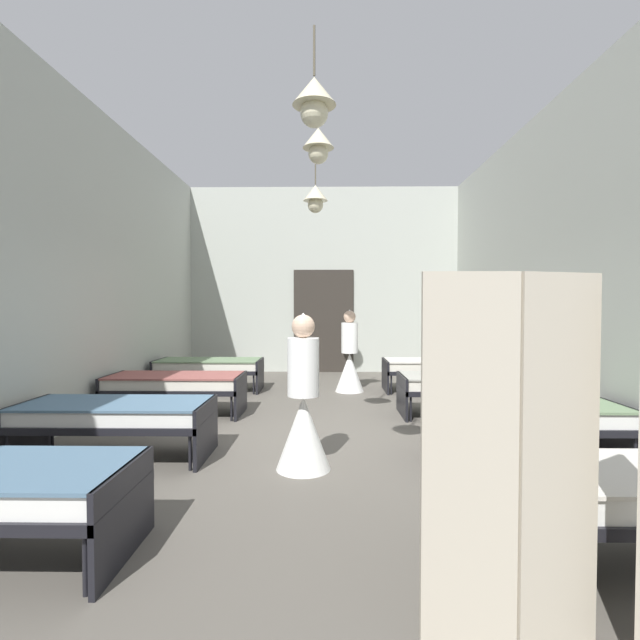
% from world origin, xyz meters
% --- Properties ---
extents(ground_plane, '(6.85, 11.25, 0.10)m').
position_xyz_m(ground_plane, '(0.00, 0.00, -0.05)').
color(ground_plane, '#59544C').
extents(room_shell, '(6.65, 10.85, 4.34)m').
position_xyz_m(room_shell, '(-0.00, 1.31, 2.18)').
color(room_shell, '#B2B7AD').
rests_on(room_shell, ground).
extents(bed_left_row_1, '(1.90, 0.84, 0.57)m').
position_xyz_m(bed_left_row_1, '(-2.08, -0.95, 0.44)').
color(bed_left_row_1, black).
rests_on(bed_left_row_1, ground).
extents(bed_right_row_1, '(1.90, 0.84, 0.57)m').
position_xyz_m(bed_right_row_1, '(2.08, -0.95, 0.44)').
color(bed_right_row_1, black).
rests_on(bed_right_row_1, ground).
extents(bed_left_row_2, '(1.90, 0.84, 0.57)m').
position_xyz_m(bed_left_row_2, '(-2.08, 0.95, 0.44)').
color(bed_left_row_2, black).
rests_on(bed_left_row_2, ground).
extents(bed_right_row_2, '(1.90, 0.84, 0.57)m').
position_xyz_m(bed_right_row_2, '(2.08, 0.95, 0.44)').
color(bed_right_row_2, black).
rests_on(bed_right_row_2, ground).
extents(bed_left_row_3, '(1.90, 0.84, 0.57)m').
position_xyz_m(bed_left_row_3, '(-2.08, 2.85, 0.44)').
color(bed_left_row_3, black).
rests_on(bed_left_row_3, ground).
extents(bed_right_row_3, '(1.90, 0.84, 0.57)m').
position_xyz_m(bed_right_row_3, '(2.08, 2.85, 0.44)').
color(bed_right_row_3, black).
rests_on(bed_right_row_3, ground).
extents(nurse_near_aisle, '(0.52, 0.52, 1.49)m').
position_xyz_m(nurse_near_aisle, '(-0.14, -1.25, 0.53)').
color(nurse_near_aisle, white).
rests_on(nurse_near_aisle, ground).
extents(nurse_mid_aisle, '(0.52, 0.52, 1.49)m').
position_xyz_m(nurse_mid_aisle, '(0.49, 2.80, 0.53)').
color(nurse_mid_aisle, white).
rests_on(nurse_mid_aisle, ground).
extents(patient_seated_primary, '(0.44, 0.44, 0.80)m').
position_xyz_m(patient_seated_primary, '(1.73, 0.99, 0.87)').
color(patient_seated_primary, slate).
rests_on(patient_seated_primary, bed_right_row_2).
extents(patient_seated_secondary, '(0.44, 0.44, 0.80)m').
position_xyz_m(patient_seated_secondary, '(1.73, -0.89, 0.87)').
color(patient_seated_secondary, '#515B70').
rests_on(patient_seated_secondary, bed_right_row_1).
extents(privacy_screen, '(1.23, 0.27, 1.70)m').
position_xyz_m(privacy_screen, '(1.13, -3.59, 0.85)').
color(privacy_screen, '#BCB29E').
rests_on(privacy_screen, ground).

